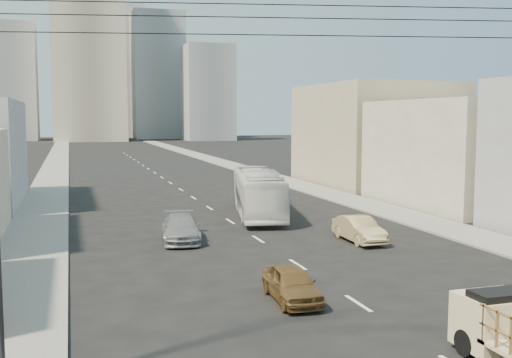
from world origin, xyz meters
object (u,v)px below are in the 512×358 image
city_bus (258,193)px  sedan_tan (359,229)px  sedan_brown (292,284)px  sedan_grey (181,228)px

city_bus → sedan_tan: 10.18m
sedan_brown → sedan_grey: size_ratio=0.78×
sedan_brown → sedan_tan: 11.32m
city_bus → sedan_tan: size_ratio=2.76×
sedan_tan → sedan_grey: sedan_grey is taller
sedan_tan → sedan_grey: 9.64m
sedan_tan → sedan_brown: bearing=-128.7°
city_bus → sedan_grey: size_ratio=2.35×
sedan_brown → sedan_tan: bearing=53.6°
sedan_grey → sedan_tan: bearing=-10.9°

